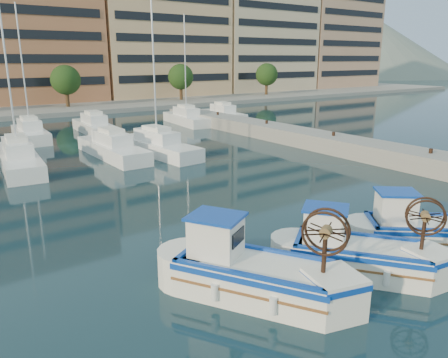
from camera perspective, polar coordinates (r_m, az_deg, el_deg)
ground at (r=17.51m, az=20.48°, el=-9.27°), size 300.00×300.00×0.00m
quay at (r=31.95m, az=22.16°, el=2.70°), size 3.00×60.00×1.20m
waterfront at (r=77.21m, az=-19.04°, el=17.71°), size 180.00×40.00×25.60m
hill_east at (r=194.14m, az=17.45°, el=12.73°), size 160.00×160.00×50.00m
yacht_marina at (r=37.71m, az=-20.33°, el=4.58°), size 38.41×23.23×11.50m
fishing_boat_a at (r=13.47m, az=3.56°, el=-11.87°), size 4.20×5.15×3.13m
fishing_boat_b at (r=15.44m, az=16.86°, el=-9.11°), size 4.15×4.63×2.88m
fishing_boat_c at (r=18.28m, az=24.48°, el=-5.97°), size 4.59×4.24×2.88m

